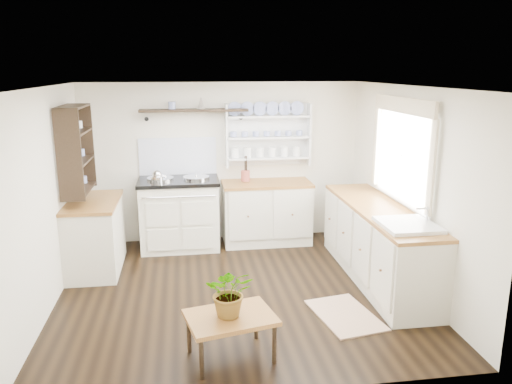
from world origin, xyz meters
The scene contains 19 objects.
floor centered at (0.00, 0.00, 0.00)m, with size 4.00×3.80×0.01m, color black.
wall_back centered at (0.00, 1.90, 1.15)m, with size 4.00×0.02×2.30m, color silver.
wall_right centered at (2.00, 0.00, 1.15)m, with size 0.02×3.80×2.30m, color silver.
wall_left centered at (-2.00, 0.00, 1.15)m, with size 0.02×3.80×2.30m, color silver.
ceiling centered at (0.00, 0.00, 2.30)m, with size 4.00×3.80×0.01m, color white.
window centered at (1.95, 0.15, 1.56)m, with size 0.08×1.55×1.22m.
aga_cooker centered at (-0.65, 1.57, 0.50)m, with size 1.11×0.77×1.02m.
back_cabinets centered at (0.60, 1.60, 0.46)m, with size 1.27×0.63×0.90m.
right_cabinets centered at (1.70, 0.10, 0.46)m, with size 0.62×2.43×0.90m.
belfast_sink centered at (1.70, -0.65, 0.80)m, with size 0.55×0.60×0.45m.
left_cabinets centered at (-1.70, 0.90, 0.46)m, with size 0.62×1.13×0.90m.
plate_rack centered at (0.65, 1.86, 1.56)m, with size 1.20×0.22×0.90m.
high_shelf centered at (-0.40, 1.78, 1.91)m, with size 1.50×0.29×0.16m.
left_shelving centered at (-1.84, 0.90, 1.55)m, with size 0.28×0.80×1.05m, color black.
kettle centered at (-0.93, 1.45, 1.04)m, with size 0.18×0.18×0.21m, color silver, non-canonical shape.
utensil_crock centered at (0.30, 1.68, 0.98)m, with size 0.13×0.13×0.15m, color #9F483A.
center_table centered at (-0.21, -1.35, 0.36)m, with size 0.85×0.69×0.41m.
potted_plant centered at (-0.21, -1.35, 0.63)m, with size 0.40×0.35×0.45m, color #3F7233.
floor_rug centered at (1.03, -0.76, 0.01)m, with size 0.55×0.85×0.02m, color #9C755A.
Camera 1 is at (-0.56, -5.27, 2.49)m, focal length 35.00 mm.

